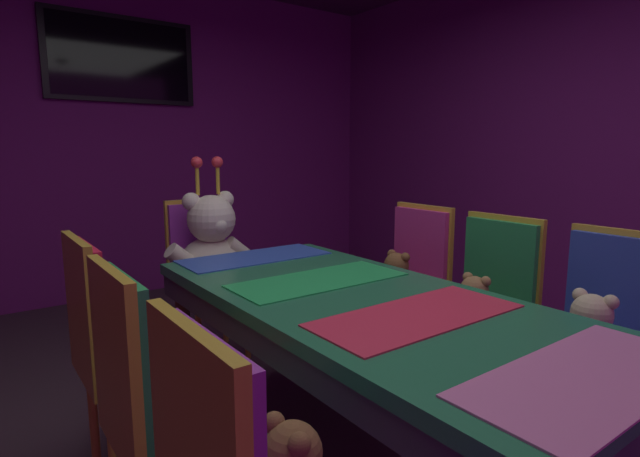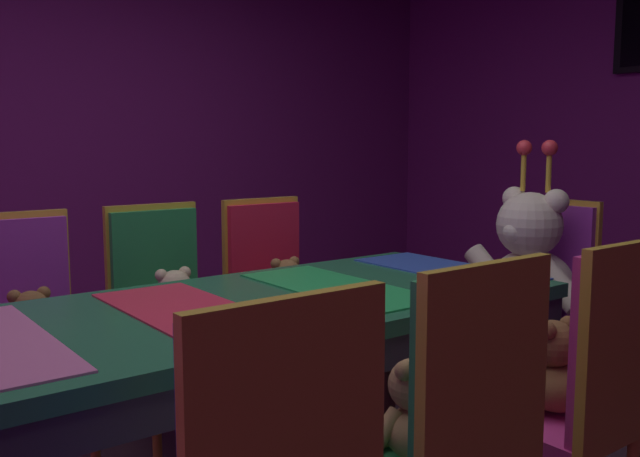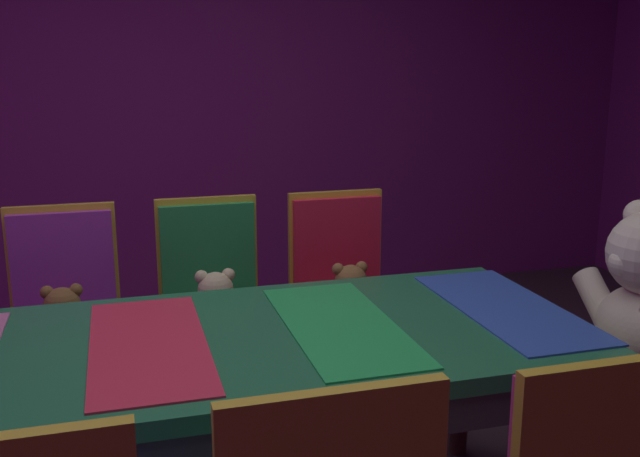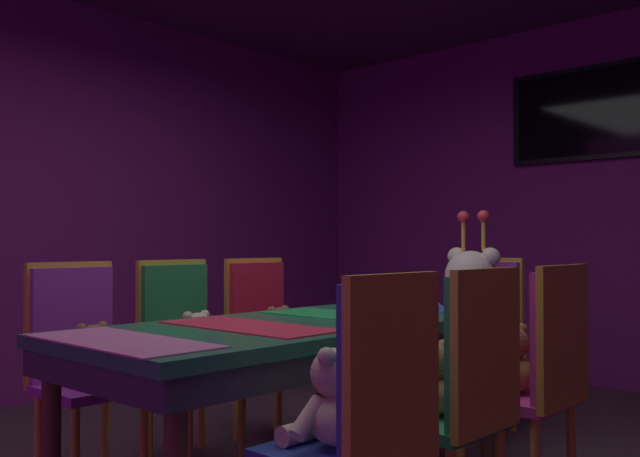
% 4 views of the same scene
% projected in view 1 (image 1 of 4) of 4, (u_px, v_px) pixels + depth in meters
% --- Properties ---
extents(wall_back, '(5.20, 0.12, 2.80)m').
position_uv_depth(wall_back, '(124.00, 138.00, 4.34)').
color(wall_back, '#721E72').
rests_on(wall_back, ground_plane).
extents(banquet_table, '(0.90, 2.02, 0.75)m').
position_uv_depth(banquet_table, '(362.00, 318.00, 1.91)').
color(banquet_table, '#26724C').
rests_on(banquet_table, ground_plane).
extents(chair_left_1, '(0.42, 0.41, 0.98)m').
position_uv_depth(chair_left_1, '(146.00, 394.00, 1.43)').
color(chair_left_1, '#268C4C').
rests_on(chair_left_1, ground_plane).
extents(teddy_left_1, '(0.23, 0.30, 0.28)m').
position_uv_depth(teddy_left_1, '(193.00, 386.00, 1.52)').
color(teddy_left_1, beige).
rests_on(teddy_left_1, chair_left_1).
extents(chair_left_2, '(0.42, 0.41, 0.98)m').
position_uv_depth(chair_left_2, '(106.00, 336.00, 1.88)').
color(chair_left_2, red).
rests_on(chair_left_2, ground_plane).
extents(teddy_left_2, '(0.22, 0.28, 0.27)m').
position_uv_depth(teddy_left_2, '(144.00, 334.00, 1.96)').
color(teddy_left_2, olive).
rests_on(teddy_left_2, chair_left_2).
extents(chair_right_0, '(0.42, 0.41, 0.98)m').
position_uv_depth(chair_right_0, '(607.00, 327.00, 1.97)').
color(chair_right_0, '#2D47B2').
rests_on(chair_right_0, ground_plane).
extents(teddy_right_0, '(0.25, 0.32, 0.30)m').
position_uv_depth(teddy_right_0, '(589.00, 337.00, 1.89)').
color(teddy_right_0, beige).
rests_on(teddy_right_0, chair_right_0).
extents(chair_right_1, '(0.42, 0.41, 0.98)m').
position_uv_depth(chair_right_1, '(491.00, 296.00, 2.39)').
color(chair_right_1, '#268C4C').
rests_on(chair_right_1, ground_plane).
extents(teddy_right_1, '(0.22, 0.28, 0.26)m').
position_uv_depth(teddy_right_1, '(473.00, 306.00, 2.31)').
color(teddy_right_1, '#9E7247').
rests_on(teddy_right_1, chair_right_1).
extents(chair_right_2, '(0.42, 0.41, 0.98)m').
position_uv_depth(chair_right_2, '(413.00, 273.00, 2.83)').
color(chair_right_2, '#CC338C').
rests_on(chair_right_2, ground_plane).
extents(teddy_right_2, '(0.23, 0.30, 0.28)m').
position_uv_depth(teddy_right_2, '(395.00, 280.00, 2.75)').
color(teddy_right_2, brown).
rests_on(teddy_right_2, chair_right_2).
extents(throne_chair, '(0.41, 0.42, 0.98)m').
position_uv_depth(throne_chair, '(203.00, 261.00, 3.15)').
color(throne_chair, purple).
rests_on(throne_chair, ground_plane).
extents(king_teddy_bear, '(0.62, 0.48, 0.80)m').
position_uv_depth(king_teddy_bear, '(213.00, 247.00, 3.00)').
color(king_teddy_bear, silver).
rests_on(king_teddy_bear, throne_chair).
extents(wall_tv, '(1.22, 0.06, 0.71)m').
position_uv_depth(wall_tv, '(122.00, 59.00, 4.16)').
color(wall_tv, black).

